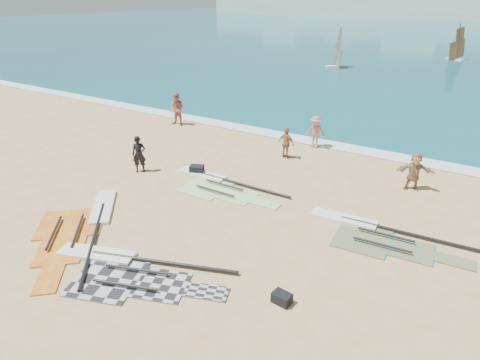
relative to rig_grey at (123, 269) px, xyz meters
The scene contains 17 objects.
ground 1.50m from the rig_grey, 83.50° to the left, with size 300.00×300.00×0.00m, color tan.
sea 133.49m from the rig_grey, 89.93° to the left, with size 300.00×240.00×0.06m, color #0D515F.
surf_line 13.79m from the rig_grey, 89.30° to the left, with size 300.00×1.20×0.04m, color white.
far_town 152.35m from the rig_grey, 95.86° to the left, with size 160.00×8.00×12.00m.
rig_grey is the anchor object (origin of this frame).
rig_green 6.41m from the rig_grey, 99.12° to the left, with size 5.63×2.20×0.20m.
rig_orange 8.32m from the rig_grey, 45.69° to the left, with size 5.58×2.25×0.20m.
rig_red 3.25m from the rig_grey, 161.90° to the left, with size 4.94×5.74×0.20m.
gear_bag_near 7.29m from the rig_grey, 109.91° to the left, with size 0.62×0.45×0.40m, color black.
gear_bag_far 4.84m from the rig_grey, 15.10° to the left, with size 0.50×0.35×0.30m, color black.
person_wetsuit 7.52m from the rig_grey, 130.69° to the left, with size 0.63×0.41×1.72m, color black.
beachgoer_left 14.78m from the rig_grey, 123.53° to the left, with size 0.98×0.76×2.01m, color #B06356.
beachgoer_mid 13.04m from the rig_grey, 86.59° to the left, with size 1.13×0.65×1.75m, color #B37561.
beachgoer_back 10.85m from the rig_grey, 89.35° to the left, with size 0.92×0.38×1.57m, color #A2734A.
beachgoer_right 12.17m from the rig_grey, 59.07° to the left, with size 1.52×0.48×1.64m, color #A9814F.
windsurfer_left 39.60m from the rig_grey, 100.51° to the left, with size 2.35×2.43×4.36m.
windsurfer_centre 52.29m from the rig_grey, 86.13° to the left, with size 2.38×2.49×4.37m.
Camera 1 is at (7.99, -7.94, 7.54)m, focal length 30.00 mm.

